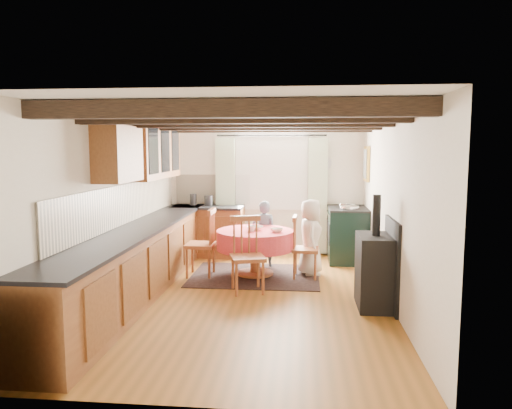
# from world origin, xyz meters

# --- Properties ---
(floor) EXTENTS (3.60, 5.50, 0.00)m
(floor) POSITION_xyz_m (0.00, 0.00, 0.00)
(floor) COLOR #9B5E21
(floor) RESTS_ON ground
(ceiling) EXTENTS (3.60, 5.50, 0.00)m
(ceiling) POSITION_xyz_m (0.00, 0.00, 2.40)
(ceiling) COLOR white
(ceiling) RESTS_ON ground
(wall_back) EXTENTS (3.60, 0.00, 2.40)m
(wall_back) POSITION_xyz_m (0.00, 2.75, 1.20)
(wall_back) COLOR silver
(wall_back) RESTS_ON ground
(wall_front) EXTENTS (3.60, 0.00, 2.40)m
(wall_front) POSITION_xyz_m (0.00, -2.75, 1.20)
(wall_front) COLOR silver
(wall_front) RESTS_ON ground
(wall_left) EXTENTS (0.00, 5.50, 2.40)m
(wall_left) POSITION_xyz_m (-1.80, 0.00, 1.20)
(wall_left) COLOR silver
(wall_left) RESTS_ON ground
(wall_right) EXTENTS (0.00, 5.50, 2.40)m
(wall_right) POSITION_xyz_m (1.80, 0.00, 1.20)
(wall_right) COLOR silver
(wall_right) RESTS_ON ground
(beam_a) EXTENTS (3.60, 0.16, 0.16)m
(beam_a) POSITION_xyz_m (0.00, -2.00, 2.31)
(beam_a) COLOR #38281A
(beam_a) RESTS_ON ceiling
(beam_b) EXTENTS (3.60, 0.16, 0.16)m
(beam_b) POSITION_xyz_m (0.00, -1.00, 2.31)
(beam_b) COLOR #38281A
(beam_b) RESTS_ON ceiling
(beam_c) EXTENTS (3.60, 0.16, 0.16)m
(beam_c) POSITION_xyz_m (0.00, 0.00, 2.31)
(beam_c) COLOR #38281A
(beam_c) RESTS_ON ceiling
(beam_d) EXTENTS (3.60, 0.16, 0.16)m
(beam_d) POSITION_xyz_m (0.00, 1.00, 2.31)
(beam_d) COLOR #38281A
(beam_d) RESTS_ON ceiling
(beam_e) EXTENTS (3.60, 0.16, 0.16)m
(beam_e) POSITION_xyz_m (0.00, 2.00, 2.31)
(beam_e) COLOR #38281A
(beam_e) RESTS_ON ceiling
(splash_left) EXTENTS (0.02, 4.50, 0.55)m
(splash_left) POSITION_xyz_m (-1.78, 0.30, 1.20)
(splash_left) COLOR beige
(splash_left) RESTS_ON wall_left
(splash_back) EXTENTS (1.40, 0.02, 0.55)m
(splash_back) POSITION_xyz_m (-1.00, 2.73, 1.20)
(splash_back) COLOR beige
(splash_back) RESTS_ON wall_back
(base_cabinet_left) EXTENTS (0.60, 5.30, 0.88)m
(base_cabinet_left) POSITION_xyz_m (-1.50, 0.00, 0.44)
(base_cabinet_left) COLOR brown
(base_cabinet_left) RESTS_ON floor
(base_cabinet_back) EXTENTS (1.30, 0.60, 0.88)m
(base_cabinet_back) POSITION_xyz_m (-1.05, 2.45, 0.44)
(base_cabinet_back) COLOR brown
(base_cabinet_back) RESTS_ON floor
(worktop_left) EXTENTS (0.64, 5.30, 0.04)m
(worktop_left) POSITION_xyz_m (-1.48, 0.00, 0.90)
(worktop_left) COLOR black
(worktop_left) RESTS_ON base_cabinet_left
(worktop_back) EXTENTS (1.30, 0.64, 0.04)m
(worktop_back) POSITION_xyz_m (-1.05, 2.43, 0.90)
(worktop_back) COLOR black
(worktop_back) RESTS_ON base_cabinet_back
(wall_cabinet_glass) EXTENTS (0.34, 1.80, 0.90)m
(wall_cabinet_glass) POSITION_xyz_m (-1.63, 1.20, 1.95)
(wall_cabinet_glass) COLOR brown
(wall_cabinet_glass) RESTS_ON wall_left
(wall_cabinet_solid) EXTENTS (0.34, 0.90, 0.70)m
(wall_cabinet_solid) POSITION_xyz_m (-1.63, -0.30, 1.90)
(wall_cabinet_solid) COLOR brown
(wall_cabinet_solid) RESTS_ON wall_left
(window_frame) EXTENTS (1.34, 0.03, 1.54)m
(window_frame) POSITION_xyz_m (0.10, 2.73, 1.60)
(window_frame) COLOR white
(window_frame) RESTS_ON wall_back
(window_pane) EXTENTS (1.20, 0.01, 1.40)m
(window_pane) POSITION_xyz_m (0.10, 2.74, 1.60)
(window_pane) COLOR white
(window_pane) RESTS_ON wall_back
(curtain_left) EXTENTS (0.35, 0.10, 2.10)m
(curtain_left) POSITION_xyz_m (-0.75, 2.65, 1.10)
(curtain_left) COLOR beige
(curtain_left) RESTS_ON wall_back
(curtain_right) EXTENTS (0.35, 0.10, 2.10)m
(curtain_right) POSITION_xyz_m (0.95, 2.65, 1.10)
(curtain_right) COLOR beige
(curtain_right) RESTS_ON wall_back
(curtain_rod) EXTENTS (2.00, 0.03, 0.03)m
(curtain_rod) POSITION_xyz_m (0.10, 2.65, 2.20)
(curtain_rod) COLOR black
(curtain_rod) RESTS_ON wall_back
(wall_picture) EXTENTS (0.04, 0.50, 0.60)m
(wall_picture) POSITION_xyz_m (1.77, 2.30, 1.70)
(wall_picture) COLOR gold
(wall_picture) RESTS_ON wall_right
(wall_plate) EXTENTS (0.30, 0.02, 0.30)m
(wall_plate) POSITION_xyz_m (1.05, 2.72, 1.70)
(wall_plate) COLOR silver
(wall_plate) RESTS_ON wall_back
(rug) EXTENTS (1.96, 1.52, 0.01)m
(rug) POSITION_xyz_m (-0.04, 1.09, 0.01)
(rug) COLOR black
(rug) RESTS_ON floor
(dining_table) EXTENTS (1.18, 1.18, 0.71)m
(dining_table) POSITION_xyz_m (-0.04, 1.09, 0.36)
(dining_table) COLOR #B8302F
(dining_table) RESTS_ON floor
(chair_near) EXTENTS (0.56, 0.58, 1.04)m
(chair_near) POSITION_xyz_m (-0.06, 0.24, 0.52)
(chair_near) COLOR #9D5231
(chair_near) RESTS_ON floor
(chair_left) EXTENTS (0.48, 0.45, 1.05)m
(chair_left) POSITION_xyz_m (-0.89, 1.02, 0.53)
(chair_left) COLOR #9D5231
(chair_left) RESTS_ON floor
(chair_right) EXTENTS (0.45, 0.43, 0.95)m
(chair_right) POSITION_xyz_m (0.73, 1.06, 0.48)
(chair_right) COLOR #9D5231
(chair_right) RESTS_ON floor
(aga_range) EXTENTS (0.68, 1.04, 0.96)m
(aga_range) POSITION_xyz_m (1.47, 2.30, 0.48)
(aga_range) COLOR black
(aga_range) RESTS_ON floor
(cast_iron_stove) EXTENTS (0.42, 0.70, 1.41)m
(cast_iron_stove) POSITION_xyz_m (1.58, -0.22, 0.70)
(cast_iron_stove) COLOR black
(cast_iron_stove) RESTS_ON floor
(child_far) EXTENTS (0.43, 0.31, 1.11)m
(child_far) POSITION_xyz_m (0.05, 1.70, 0.55)
(child_far) COLOR #4F5E6F
(child_far) RESTS_ON floor
(child_right) EXTENTS (0.40, 0.60, 1.19)m
(child_right) POSITION_xyz_m (0.81, 1.26, 0.59)
(child_right) COLOR beige
(child_right) RESTS_ON floor
(bowl_a) EXTENTS (0.29, 0.29, 0.06)m
(bowl_a) POSITION_xyz_m (-0.05, 1.13, 0.74)
(bowl_a) COLOR silver
(bowl_a) RESTS_ON dining_table
(bowl_b) EXTENTS (0.25, 0.25, 0.06)m
(bowl_b) POSITION_xyz_m (0.30, 0.97, 0.74)
(bowl_b) COLOR silver
(bowl_b) RESTS_ON dining_table
(cup) EXTENTS (0.14, 0.14, 0.10)m
(cup) POSITION_xyz_m (-0.08, 0.98, 0.76)
(cup) COLOR silver
(cup) RESTS_ON dining_table
(canister_tall) EXTENTS (0.12, 0.12, 0.21)m
(canister_tall) POSITION_xyz_m (-1.33, 2.53, 1.03)
(canister_tall) COLOR #262628
(canister_tall) RESTS_ON worktop_back
(canister_wide) EXTENTS (0.16, 0.16, 0.18)m
(canister_wide) POSITION_xyz_m (-1.05, 2.53, 1.01)
(canister_wide) COLOR #262628
(canister_wide) RESTS_ON worktop_back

